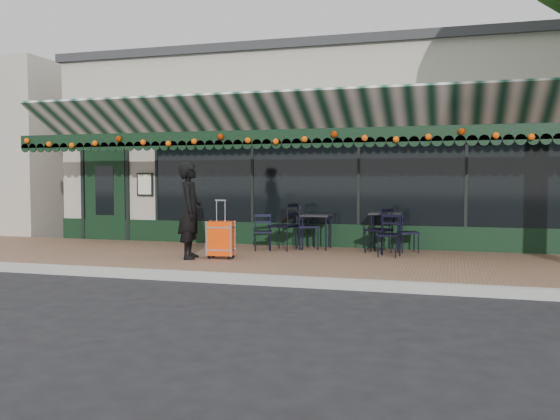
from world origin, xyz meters
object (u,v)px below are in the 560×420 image
(chair_b_left, at_px, (283,226))
(chair_b_right, at_px, (307,227))
(cafe_table_a, at_px, (386,216))
(chair_b_front, at_px, (263,232))
(chair_a_left, at_px, (378,230))
(chair_a_right, at_px, (408,233))
(woman, at_px, (190,210))
(cafe_table_b, at_px, (317,218))
(chair_a_front, at_px, (389,235))
(suitcase, at_px, (221,239))

(chair_b_left, height_order, chair_b_right, chair_b_left)
(cafe_table_a, height_order, chair_b_front, cafe_table_a)
(chair_b_left, distance_m, chair_b_front, 0.45)
(chair_a_left, height_order, chair_a_right, chair_a_left)
(woman, height_order, cafe_table_b, woman)
(cafe_table_a, distance_m, chair_a_front, 0.99)
(chair_b_left, xyz_separation_m, chair_b_right, (0.44, 0.33, -0.03))
(chair_a_right, height_order, chair_b_right, chair_b_right)
(chair_a_right, bearing_deg, suitcase, 101.98)
(cafe_table_b, bearing_deg, chair_a_right, -0.95)
(woman, bearing_deg, chair_a_left, -77.03)
(cafe_table_a, xyz_separation_m, chair_b_left, (-2.07, -0.46, -0.22))
(woman, xyz_separation_m, chair_a_left, (3.26, 1.78, -0.44))
(suitcase, relative_size, chair_b_right, 1.16)
(cafe_table_a, distance_m, chair_a_left, 0.51)
(chair_a_front, bearing_deg, chair_b_right, 163.42)
(chair_b_left, bearing_deg, chair_b_front, -47.32)
(cafe_table_a, xyz_separation_m, chair_b_right, (-1.63, -0.12, -0.25))
(chair_a_front, bearing_deg, cafe_table_a, 107.46)
(chair_a_front, relative_size, chair_b_front, 1.08)
(chair_a_left, xyz_separation_m, chair_a_right, (0.57, 0.30, -0.06))
(cafe_table_a, xyz_separation_m, chair_b_front, (-2.44, -0.68, -0.33))
(cafe_table_b, bearing_deg, suitcase, -125.00)
(chair_b_right, bearing_deg, cafe_table_b, -104.34)
(suitcase, xyz_separation_m, chair_a_left, (2.71, 1.63, 0.09))
(suitcase, relative_size, chair_b_left, 1.09)
(chair_a_right, relative_size, chair_b_front, 1.03)
(woman, relative_size, suitcase, 1.65)
(cafe_table_b, height_order, chair_b_right, chair_b_right)
(chair_b_right, bearing_deg, chair_a_front, -138.15)
(chair_a_front, relative_size, chair_b_right, 0.88)
(chair_a_right, bearing_deg, woman, 99.94)
(chair_a_right, relative_size, chair_b_left, 0.79)
(woman, xyz_separation_m, suitcase, (0.55, 0.15, -0.53))
(suitcase, height_order, chair_a_front, suitcase)
(cafe_table_b, relative_size, chair_a_front, 0.89)
(chair_b_left, bearing_deg, woman, -24.32)
(chair_a_left, distance_m, chair_b_left, 1.97)
(cafe_table_a, bearing_deg, suitcase, -143.79)
(cafe_table_b, height_order, chair_b_front, chair_b_front)
(chair_a_left, distance_m, chair_b_right, 1.55)
(cafe_table_a, relative_size, chair_a_front, 0.97)
(cafe_table_b, distance_m, chair_a_right, 1.92)
(cafe_table_a, bearing_deg, chair_b_right, -175.64)
(cafe_table_b, bearing_deg, chair_a_left, -14.14)
(suitcase, distance_m, cafe_table_b, 2.42)
(woman, height_order, cafe_table_a, woman)
(woman, distance_m, cafe_table_b, 2.87)
(suitcase, height_order, chair_b_left, suitcase)
(cafe_table_a, distance_m, chair_b_right, 1.65)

